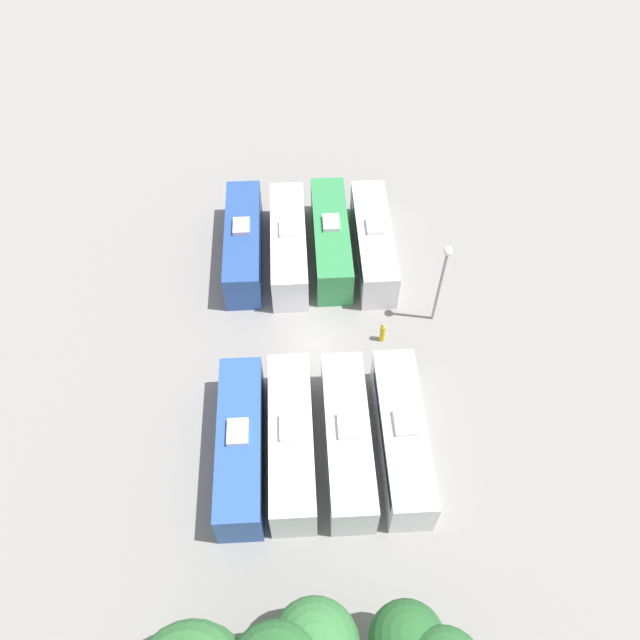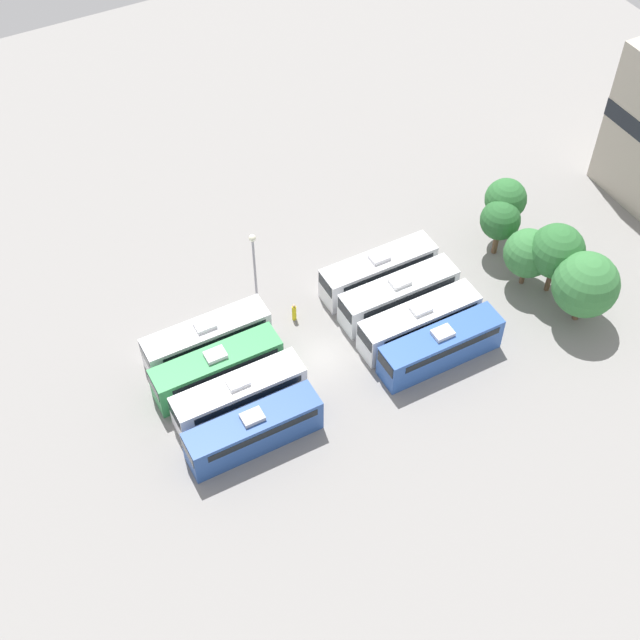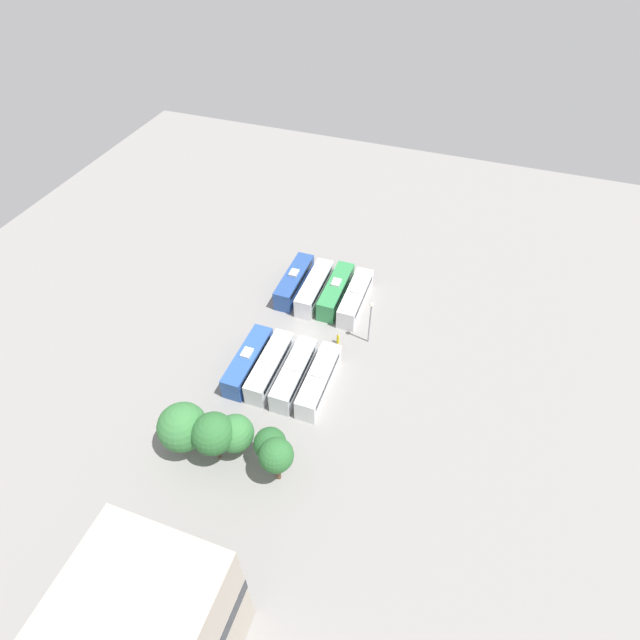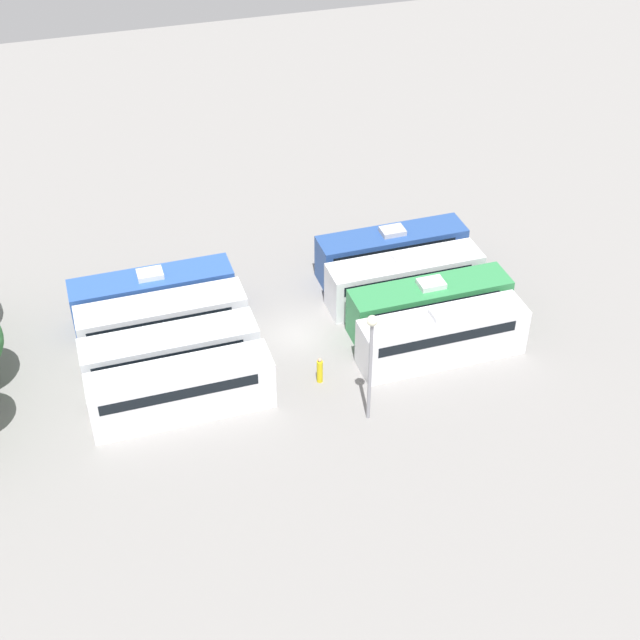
{
  "view_description": "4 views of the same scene",
  "coord_description": "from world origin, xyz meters",
  "px_view_note": "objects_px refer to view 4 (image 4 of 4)",
  "views": [
    {
      "loc": [
        0.92,
        24.26,
        34.97
      ],
      "look_at": [
        -0.44,
        -0.98,
        1.39
      ],
      "focal_mm": 35.0,
      "sensor_mm": 36.0,
      "label": 1
    },
    {
      "loc": [
        39.32,
        -21.34,
        55.58
      ],
      "look_at": [
        -1.21,
        0.45,
        3.0
      ],
      "focal_mm": 50.0,
      "sensor_mm": 36.0,
      "label": 2
    },
    {
      "loc": [
        -17.4,
        43.44,
        50.01
      ],
      "look_at": [
        -1.99,
        -0.37,
        3.29
      ],
      "focal_mm": 28.0,
      "sensor_mm": 36.0,
      "label": 3
    },
    {
      "loc": [
        -42.35,
        11.9,
        34.7
      ],
      "look_at": [
        -1.53,
        -1.13,
        2.05
      ],
      "focal_mm": 50.0,
      "sensor_mm": 36.0,
      "label": 4
    }
  ],
  "objects_px": {
    "bus_4": "(181,389)",
    "worker_person": "(320,371)",
    "bus_7": "(152,295)",
    "bus_0": "(442,335)",
    "bus_6": "(162,321)",
    "bus_5": "(170,354)",
    "bus_3": "(391,251)",
    "bus_1": "(429,304)",
    "light_pole": "(371,350)",
    "bus_2": "(404,278)"
  },
  "relations": [
    {
      "from": "bus_4",
      "to": "light_pole",
      "type": "bearing_deg",
      "value": -110.34
    },
    {
      "from": "light_pole",
      "to": "bus_7",
      "type": "bearing_deg",
      "value": 37.02
    },
    {
      "from": "bus_0",
      "to": "bus_2",
      "type": "xyz_separation_m",
      "value": [
        6.26,
        -0.09,
        0.0
      ]
    },
    {
      "from": "bus_5",
      "to": "bus_7",
      "type": "relative_size",
      "value": 1.0
    },
    {
      "from": "bus_0",
      "to": "bus_4",
      "type": "relative_size",
      "value": 1.0
    },
    {
      "from": "bus_0",
      "to": "bus_6",
      "type": "relative_size",
      "value": 1.0
    },
    {
      "from": "bus_2",
      "to": "light_pole",
      "type": "height_order",
      "value": "light_pole"
    },
    {
      "from": "bus_4",
      "to": "bus_1",
      "type": "bearing_deg",
      "value": -79.12
    },
    {
      "from": "bus_4",
      "to": "bus_3",
      "type": "bearing_deg",
      "value": -59.42
    },
    {
      "from": "bus_4",
      "to": "light_pole",
      "type": "xyz_separation_m",
      "value": [
        -3.63,
        -9.78,
        3.19
      ]
    },
    {
      "from": "bus_0",
      "to": "bus_3",
      "type": "relative_size",
      "value": 1.0
    },
    {
      "from": "bus_7",
      "to": "worker_person",
      "type": "distance_m",
      "value": 12.44
    },
    {
      "from": "bus_5",
      "to": "bus_7",
      "type": "height_order",
      "value": "same"
    },
    {
      "from": "bus_1",
      "to": "bus_7",
      "type": "xyz_separation_m",
      "value": [
        6.32,
        16.34,
        0.0
      ]
    },
    {
      "from": "bus_4",
      "to": "bus_0",
      "type": "bearing_deg",
      "value": -89.93
    },
    {
      "from": "bus_1",
      "to": "bus_7",
      "type": "relative_size",
      "value": 1.0
    },
    {
      "from": "bus_5",
      "to": "light_pole",
      "type": "relative_size",
      "value": 1.44
    },
    {
      "from": "bus_1",
      "to": "worker_person",
      "type": "xyz_separation_m",
      "value": [
        -2.99,
        8.13,
        -0.9
      ]
    },
    {
      "from": "bus_2",
      "to": "worker_person",
      "type": "relative_size",
      "value": 5.87
    },
    {
      "from": "bus_4",
      "to": "bus_7",
      "type": "xyz_separation_m",
      "value": [
        9.44,
        0.08,
        0.0
      ]
    },
    {
      "from": "bus_3",
      "to": "bus_7",
      "type": "xyz_separation_m",
      "value": [
        -0.16,
        16.33,
        0.0
      ]
    },
    {
      "from": "bus_4",
      "to": "worker_person",
      "type": "relative_size",
      "value": 5.87
    },
    {
      "from": "bus_1",
      "to": "worker_person",
      "type": "bearing_deg",
      "value": 110.16
    },
    {
      "from": "bus_7",
      "to": "light_pole",
      "type": "bearing_deg",
      "value": -142.98
    },
    {
      "from": "bus_0",
      "to": "bus_1",
      "type": "height_order",
      "value": "same"
    },
    {
      "from": "bus_4",
      "to": "light_pole",
      "type": "height_order",
      "value": "light_pole"
    },
    {
      "from": "bus_0",
      "to": "bus_2",
      "type": "relative_size",
      "value": 1.0
    },
    {
      "from": "bus_7",
      "to": "bus_4",
      "type": "bearing_deg",
      "value": -179.54
    },
    {
      "from": "bus_7",
      "to": "bus_0",
      "type": "bearing_deg",
      "value": -120.73
    },
    {
      "from": "bus_1",
      "to": "bus_2",
      "type": "height_order",
      "value": "same"
    },
    {
      "from": "bus_5",
      "to": "light_pole",
      "type": "xyz_separation_m",
      "value": [
        -6.84,
        -9.81,
        3.19
      ]
    },
    {
      "from": "bus_1",
      "to": "bus_2",
      "type": "xyz_separation_m",
      "value": [
        3.15,
        0.4,
        0.0
      ]
    },
    {
      "from": "bus_5",
      "to": "bus_6",
      "type": "xyz_separation_m",
      "value": [
        3.28,
        -0.08,
        0.0
      ]
    },
    {
      "from": "bus_5",
      "to": "bus_3",
      "type": "bearing_deg",
      "value": -68.57
    },
    {
      "from": "bus_7",
      "to": "worker_person",
      "type": "bearing_deg",
      "value": -138.57
    },
    {
      "from": "bus_4",
      "to": "bus_6",
      "type": "height_order",
      "value": "same"
    },
    {
      "from": "bus_0",
      "to": "bus_3",
      "type": "distance_m",
      "value": 9.59
    },
    {
      "from": "bus_5",
      "to": "bus_4",
      "type": "bearing_deg",
      "value": -179.4
    },
    {
      "from": "bus_2",
      "to": "bus_7",
      "type": "height_order",
      "value": "same"
    },
    {
      "from": "bus_0",
      "to": "worker_person",
      "type": "xyz_separation_m",
      "value": [
        0.12,
        7.64,
        -0.9
      ]
    },
    {
      "from": "bus_2",
      "to": "bus_7",
      "type": "distance_m",
      "value": 16.25
    },
    {
      "from": "bus_4",
      "to": "worker_person",
      "type": "xyz_separation_m",
      "value": [
        0.14,
        -8.13,
        -0.9
      ]
    },
    {
      "from": "bus_1",
      "to": "bus_6",
      "type": "distance_m",
      "value": 16.57
    },
    {
      "from": "bus_3",
      "to": "bus_5",
      "type": "xyz_separation_m",
      "value": [
        -6.39,
        16.29,
        0.0
      ]
    },
    {
      "from": "bus_0",
      "to": "bus_7",
      "type": "bearing_deg",
      "value": 59.27
    },
    {
      "from": "bus_3",
      "to": "light_pole",
      "type": "relative_size",
      "value": 1.44
    },
    {
      "from": "bus_2",
      "to": "bus_5",
      "type": "distance_m",
      "value": 16.19
    },
    {
      "from": "bus_1",
      "to": "bus_6",
      "type": "bearing_deg",
      "value": 78.28
    },
    {
      "from": "bus_3",
      "to": "bus_7",
      "type": "distance_m",
      "value": 16.33
    },
    {
      "from": "bus_6",
      "to": "bus_7",
      "type": "xyz_separation_m",
      "value": [
        2.95,
        0.12,
        0.0
      ]
    }
  ]
}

